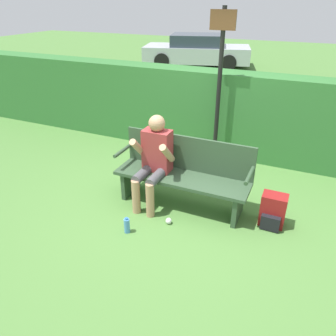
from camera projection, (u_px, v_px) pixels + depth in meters
ground_plane at (181, 205)px, 4.56m from camera, size 40.00×40.00×0.00m
hedge_back at (223, 114)px, 5.80m from camera, size 12.00×0.51×1.46m
park_bench at (183, 173)px, 4.40m from camera, size 1.81×0.50×0.93m
person_seated at (154, 158)px, 4.33m from camera, size 0.51×0.61×1.23m
backpack at (273, 211)px, 4.07m from camera, size 0.30×0.28×0.43m
water_bottle at (127, 225)px, 3.98m from camera, size 0.07×0.07×0.21m
signpost at (219, 79)px, 5.16m from camera, size 0.39×0.09×2.46m
parked_car at (197, 51)px, 13.40m from camera, size 4.54×2.80×1.23m
litter_crumple at (169, 221)px, 4.16m from camera, size 0.08×0.08×0.08m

